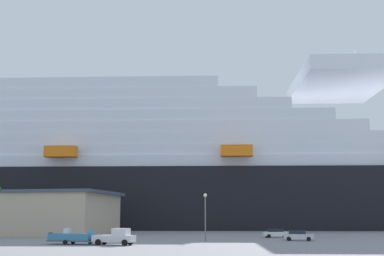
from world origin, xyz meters
The scene contains 8 objects.
ground_plane centered at (0.00, 30.00, 0.00)m, with size 600.00×600.00×0.00m, color gray.
cruise_ship centered at (-26.30, 61.49, 16.65)m, with size 306.00×69.52×60.18m.
terminal_building centered at (-27.15, 20.36, 4.33)m, with size 46.59×21.18×8.61m.
pickup_truck centered at (6.79, -9.21, 1.04)m, with size 5.76×2.68×2.20m.
small_boat_on_trailer centered at (1.08, -8.70, 0.96)m, with size 8.36×2.70×2.15m.
street_lamp centered at (17.31, 3.07, 4.80)m, with size 0.56×0.56×7.28m.
parked_car_silver_sedan centered at (31.59, 5.41, 0.83)m, with size 4.70×2.44×1.58m.
parked_car_white_van centered at (28.34, 14.89, 0.83)m, with size 4.97×2.72×1.58m.
Camera 1 is at (26.99, -71.95, 3.99)m, focal length 44.54 mm.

